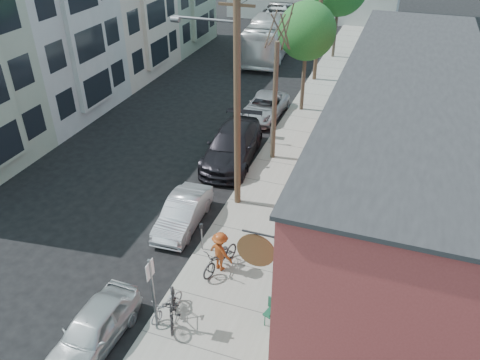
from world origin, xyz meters
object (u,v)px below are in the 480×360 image
(sign_post, at_px, (152,287))
(parked_bike_b, at_px, (167,305))
(car_0, at_px, (93,329))
(parking_meter_far, at_px, (271,130))
(bus, at_px, (272,33))
(cyclist, at_px, (220,251))
(car_2, at_px, (232,145))
(car_1, at_px, (183,213))
(tree_leafy_mid, at_px, (307,31))
(utility_pole_near, at_px, (236,93))
(tree_bare, at_px, (275,103))
(patron_grey, at_px, (293,237))
(parking_meter_near, at_px, (201,232))
(patio_chair_a, at_px, (278,314))
(car_3, at_px, (264,107))
(parked_bike_a, at_px, (172,307))
(patio_chair_b, at_px, (272,313))

(sign_post, xyz_separation_m, parked_bike_b, (0.12, 0.53, -1.27))
(sign_post, bearing_deg, car_0, -142.14)
(parking_meter_far, relative_size, bus, 0.10)
(cyclist, xyz_separation_m, car_0, (-2.54, -4.39, -0.32))
(car_0, height_order, car_2, car_2)
(car_1, relative_size, car_2, 0.67)
(sign_post, relative_size, parking_meter_far, 2.26)
(tree_leafy_mid, bearing_deg, utility_pole_near, -92.08)
(utility_pole_near, height_order, car_0, utility_pole_near)
(tree_bare, xyz_separation_m, tree_leafy_mid, (0.00, 6.73, 1.89))
(tree_leafy_mid, relative_size, car_1, 1.71)
(utility_pole_near, distance_m, patron_grey, 6.10)
(sign_post, height_order, car_0, sign_post)
(parking_meter_near, bearing_deg, tree_leafy_mid, 87.88)
(utility_pole_near, bearing_deg, patio_chair_a, -59.30)
(cyclist, distance_m, bus, 27.77)
(parking_meter_near, bearing_deg, parked_bike_b, -86.29)
(parking_meter_near, height_order, car_3, parking_meter_near)
(sign_post, bearing_deg, patron_grey, 56.22)
(parking_meter_near, height_order, car_1, parking_meter_near)
(patio_chair_a, distance_m, car_1, 6.61)
(parking_meter_near, relative_size, tree_leafy_mid, 0.19)
(car_0, distance_m, car_2, 12.58)
(sign_post, xyz_separation_m, car_1, (-1.55, 5.33, -1.19))
(parking_meter_far, height_order, tree_bare, tree_bare)
(parked_bike_a, relative_size, parked_bike_b, 1.19)
(patron_grey, relative_size, bus, 0.14)
(utility_pole_near, relative_size, tree_leafy_mid, 1.49)
(parking_meter_far, xyz_separation_m, car_2, (-1.45, -2.18, -0.13))
(parking_meter_near, relative_size, car_1, 0.32)
(utility_pole_near, distance_m, patio_chair_b, 8.62)
(parking_meter_near, xyz_separation_m, tree_leafy_mid, (0.55, 14.86, 4.12))
(sign_post, height_order, patio_chair_a, sign_post)
(car_3, bearing_deg, parked_bike_b, -83.21)
(tree_leafy_mid, bearing_deg, parked_bike_b, -91.03)
(patron_grey, distance_m, car_3, 13.19)
(patio_chair_a, bearing_deg, patio_chair_b, -167.30)
(cyclist, relative_size, car_2, 0.28)
(parking_meter_far, relative_size, tree_bare, 0.20)
(tree_leafy_mid, height_order, cyclist, tree_leafy_mid)
(tree_bare, height_order, patio_chair_a, tree_bare)
(patio_chair_b, relative_size, parked_bike_a, 0.47)
(parked_bike_a, height_order, car_3, car_3)
(patio_chair_b, xyz_separation_m, bus, (-8.44, 28.99, 1.09))
(parking_meter_near, distance_m, bus, 26.79)
(bus, bearing_deg, parking_meter_far, -79.08)
(tree_leafy_mid, relative_size, patio_chair_a, 7.61)
(sign_post, bearing_deg, cyclist, 72.64)
(patron_grey, bearing_deg, tree_leafy_mid, -161.88)
(car_2, bearing_deg, sign_post, -87.91)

